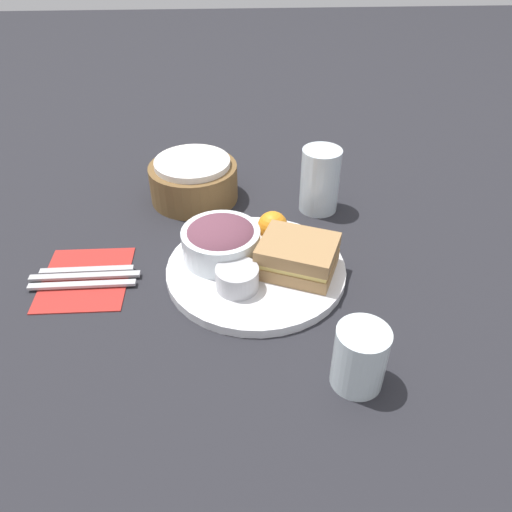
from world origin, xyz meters
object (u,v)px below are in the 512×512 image
Objects in this scene: drink_glass at (320,180)px; bread_basket at (194,180)px; knife at (85,277)px; fork at (82,285)px; water_glass at (360,357)px; salad_bowl at (221,240)px; dressing_cup at (237,278)px; plate at (256,270)px; spoon at (87,270)px; sandwich at (298,256)px.

drink_glass reaches higher than bread_basket.
drink_glass is 0.45m from knife.
bread_basket reaches higher than fork.
knife is 1.98× the size of water_glass.
drink_glass is 0.24m from bread_basket.
bread_basket is at bearing -124.29° from knife.
salad_bowl reaches higher than fork.
dressing_cup is 0.75× the size of water_glass.
plate is 0.24m from drink_glass.
fork is (-0.22, -0.05, -0.04)m from salad_bowl.
water_glass reaches higher than spoon.
drink_glass is at bearing 72.22° from sandwich.
knife is 0.44m from water_glass.
dressing_cup is 0.39× the size of fork.
bread_basket is (-0.11, 0.24, 0.03)m from plate.
bread_basket is (-0.24, 0.05, -0.02)m from drink_glass.
bread_basket reaches higher than dressing_cup.
water_glass is at bearing -76.40° from sandwich.
knife is (-0.24, 0.05, -0.03)m from dressing_cup.
salad_bowl is at bearing -138.78° from drink_glass.
salad_bowl reaches higher than sandwich.
drink_glass reaches higher than dressing_cup.
plate is 0.27m from knife.
water_glass reaches higher than knife.
sandwich is at bearing -55.80° from bread_basket.
fork is 1.11× the size of spoon.
spoon is (-0.40, -0.18, -0.05)m from drink_glass.
dressing_cup is at bearing -123.61° from drink_glass.
dressing_cup is 0.38× the size of bread_basket.
fork is (-0.34, -0.01, -0.03)m from sandwich.
knife is at bearing -154.18° from drink_glass.
bread_basket is (-0.08, 0.29, 0.01)m from dressing_cup.
salad_bowl reaches higher than dressing_cup.
salad_bowl is 0.23m from fork.
drink_glass reaches higher than water_glass.
spoon is at bearing 176.84° from plate.
water_glass is (0.11, -0.22, 0.04)m from plate.
knife is at bearing 90.00° from spoon.
salad_bowl is 1.94× the size of dressing_cup.
dressing_cup is 0.22m from water_glass.
plate is at bearing 176.20° from spoon.
spoon is (-0.34, 0.03, -0.03)m from sandwich.
fork is at bearing 152.63° from water_glass.
salad_bowl is at bearing -172.02° from knife.
dressing_cup is at bearing 164.35° from spoon.
dressing_cup is 0.24m from fork.
bread_basket is 0.31m from fork.
sandwich is 0.86× the size of fork.
knife is at bearing -90.00° from fork.
bread_basket reaches higher than spoon.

